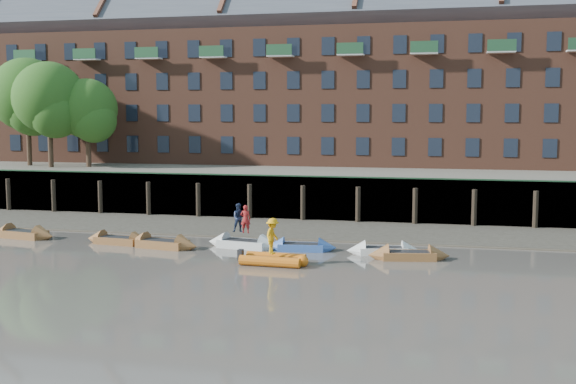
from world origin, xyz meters
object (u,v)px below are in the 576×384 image
(rowboat_1, at_px, (118,240))
(person_rower_b, at_px, (239,218))
(rowboat_4, at_px, (301,247))
(rowboat_0, at_px, (23,234))
(rowboat_3, at_px, (244,244))
(rib_tender, at_px, (276,260))
(person_rower_a, at_px, (246,219))
(person_rib_crew, at_px, (273,236))
(rowboat_6, at_px, (409,255))
(rowboat_2, at_px, (163,244))
(rowboat_5, at_px, (384,251))

(rowboat_1, bearing_deg, person_rower_b, 10.18)
(rowboat_1, distance_m, rowboat_4, 11.14)
(rowboat_0, relative_size, rowboat_3, 1.01)
(rib_tender, relative_size, person_rower_a, 2.16)
(rowboat_0, bearing_deg, rowboat_4, 9.14)
(person_rower_a, height_order, person_rower_b, person_rower_b)
(rowboat_0, xyz_separation_m, rowboat_3, (14.45, -0.13, -0.00))
(rowboat_4, height_order, person_rib_crew, person_rib_crew)
(rowboat_1, bearing_deg, rowboat_6, 3.31)
(person_rower_b, distance_m, person_rib_crew, 5.24)
(rowboat_1, height_order, person_rower_a, person_rower_a)
(person_rib_crew, bearing_deg, rowboat_3, 40.61)
(rowboat_1, height_order, rowboat_4, rowboat_1)
(rowboat_6, distance_m, person_rower_a, 9.60)
(person_rib_crew, bearing_deg, rowboat_2, 74.00)
(rowboat_0, height_order, rowboat_2, rowboat_0)
(rowboat_0, xyz_separation_m, rowboat_1, (6.75, -0.59, -0.02))
(rowboat_5, bearing_deg, rowboat_3, 167.78)
(rowboat_6, bearing_deg, person_rib_crew, -166.96)
(rowboat_0, height_order, person_rower_a, person_rower_a)
(person_rower_a, xyz_separation_m, person_rib_crew, (2.63, -4.04, -0.22))
(rowboat_1, xyz_separation_m, person_rower_b, (7.42, 0.56, 1.52))
(rowboat_2, bearing_deg, rowboat_5, 14.03)
(rowboat_0, height_order, rowboat_5, rowboat_0)
(rowboat_3, bearing_deg, person_rower_b, 170.01)
(person_rower_a, bearing_deg, rowboat_3, -35.15)
(rowboat_5, height_order, person_rower_a, person_rower_a)
(rowboat_0, relative_size, rowboat_6, 1.06)
(rowboat_2, height_order, person_rower_a, person_rower_a)
(rib_tender, xyz_separation_m, person_rower_a, (-2.79, 4.03, 1.45))
(rowboat_2, bearing_deg, rowboat_3, 22.82)
(rowboat_0, xyz_separation_m, person_rower_b, (14.17, -0.03, 1.50))
(rowboat_6, xyz_separation_m, person_rib_crew, (-6.78, -2.90, 1.27))
(person_rib_crew, bearing_deg, rowboat_5, -46.53)
(rowboat_6, relative_size, person_rib_crew, 2.42)
(rowboat_0, bearing_deg, rowboat_1, 4.78)
(rowboat_4, relative_size, person_rower_b, 2.43)
(person_rower_a, bearing_deg, rowboat_5, 177.04)
(rowboat_2, bearing_deg, person_rib_crew, -12.70)
(rowboat_0, relative_size, person_rower_b, 2.82)
(rowboat_0, bearing_deg, rowboat_3, 9.26)
(rowboat_1, bearing_deg, rowboat_5, 7.02)
(rowboat_2, distance_m, rowboat_4, 8.10)
(rib_tender, xyz_separation_m, person_rib_crew, (-0.16, -0.01, 1.23))
(rowboat_5, bearing_deg, rowboat_4, 167.90)
(rowboat_5, distance_m, person_rib_crew, 6.78)
(rowboat_3, distance_m, rib_tender, 5.06)
(rowboat_0, distance_m, rowboat_3, 14.45)
(rowboat_2, relative_size, person_rower_a, 2.90)
(rowboat_0, xyz_separation_m, rowboat_2, (9.84, -1.19, -0.00))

